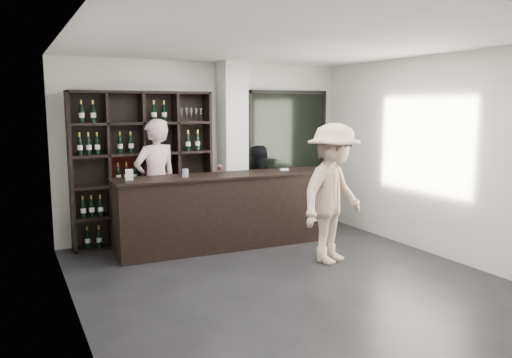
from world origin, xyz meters
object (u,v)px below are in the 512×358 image
wine_shelf (143,168)px  customer (333,194)px  tasting_counter (228,211)px  taster_black (257,189)px  taster_pink (156,183)px

wine_shelf → customer: 3.02m
wine_shelf → customer: (2.09, -2.17, -0.23)m
customer → tasting_counter: bearing=104.6°
wine_shelf → tasting_counter: 1.50m
wine_shelf → taster_black: bearing=-4.9°
tasting_counter → taster_black: bearing=40.1°
tasting_counter → taster_black: size_ratio=2.30×
taster_pink → wine_shelf: bearing=-74.8°
wine_shelf → taster_black: size_ratio=1.59×
tasting_counter → taster_pink: taster_pink is taller
tasting_counter → taster_black: taster_black is taller
tasting_counter → wine_shelf: bearing=145.3°
taster_pink → customer: (1.95, -1.94, -0.02)m
taster_pink → taster_black: (1.79, 0.06, -0.24)m
taster_pink → taster_black: 1.81m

